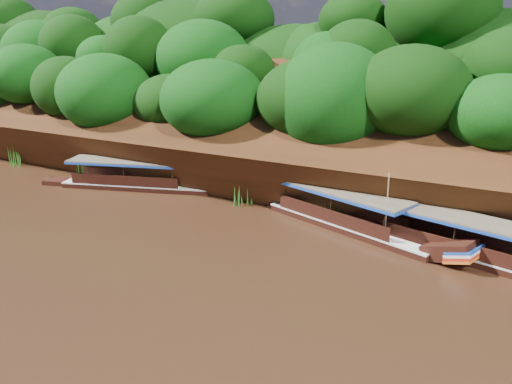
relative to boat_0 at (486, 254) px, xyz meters
The scene contains 6 objects.
ground 12.67m from the boat_0, 145.12° to the right, with size 160.00×160.00×0.00m, color black.
riverbank 18.70m from the boat_0, 123.88° to the left, with size 120.00×30.06×19.40m.
boat_0 is the anchor object (origin of this frame).
boat_1 7.19m from the boat_0, behind, with size 13.45×6.09×4.76m.
boat_2 24.17m from the boat_0, behind, with size 13.80×5.97×4.73m.
reeds 14.59m from the boat_0, behind, with size 49.71×2.63×1.83m.
Camera 1 is at (11.07, -19.21, 11.40)m, focal length 35.00 mm.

